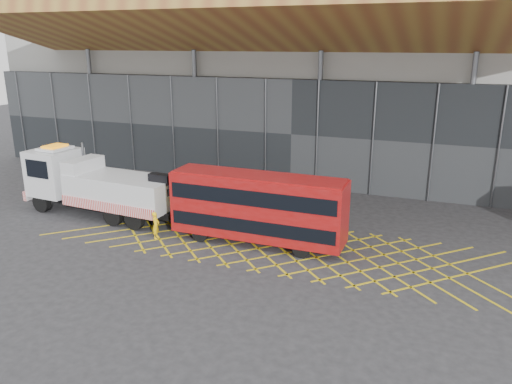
% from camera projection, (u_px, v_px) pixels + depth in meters
% --- Properties ---
extents(ground_plane, '(120.00, 120.00, 0.00)m').
position_uv_depth(ground_plane, '(198.00, 233.00, 28.76)').
color(ground_plane, '#28272A').
extents(road_markings, '(26.36, 7.16, 0.01)m').
position_uv_depth(road_markings, '(277.00, 245.00, 27.09)').
color(road_markings, gold).
rests_on(road_markings, ground_plane).
extents(construction_building, '(55.00, 23.97, 18.00)m').
position_uv_depth(construction_building, '(317.00, 62.00, 41.90)').
color(construction_building, gray).
rests_on(construction_building, ground_plane).
extents(recovery_truck, '(12.36, 3.67, 4.29)m').
position_uv_depth(recovery_truck, '(96.00, 184.00, 31.40)').
color(recovery_truck, black).
rests_on(recovery_truck, ground_plane).
extents(bus_towed, '(9.57, 2.31, 3.88)m').
position_uv_depth(bus_towed, '(257.00, 206.00, 26.76)').
color(bus_towed, maroon).
rests_on(bus_towed, ground_plane).
extents(worker, '(0.47, 0.62, 1.53)m').
position_uv_depth(worker, '(156.00, 225.00, 27.87)').
color(worker, yellow).
rests_on(worker, ground_plane).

